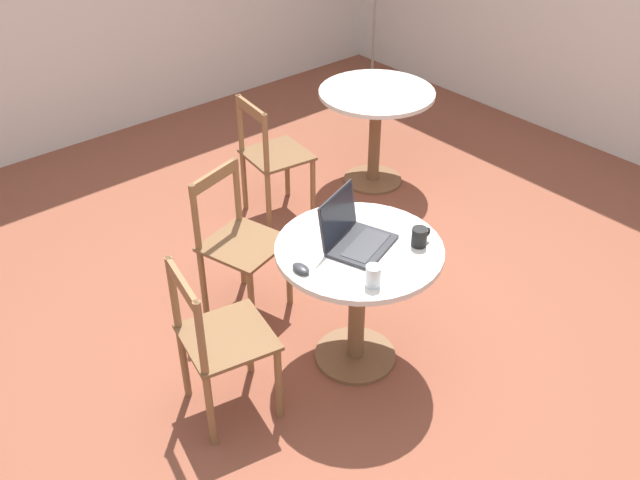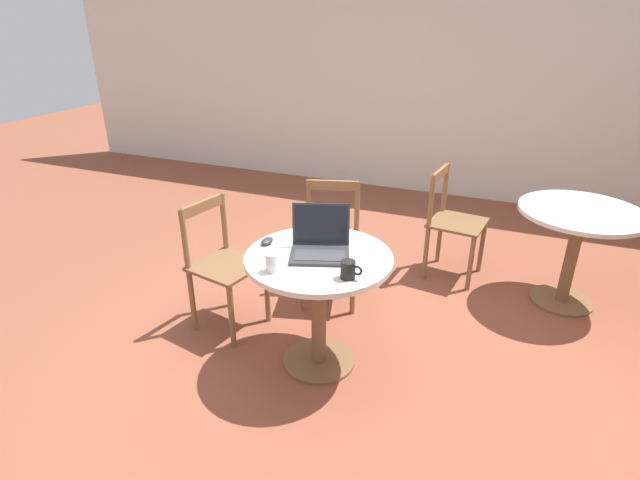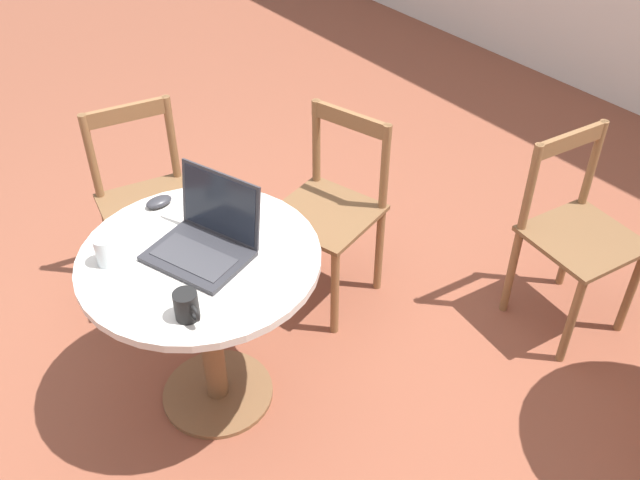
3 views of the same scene
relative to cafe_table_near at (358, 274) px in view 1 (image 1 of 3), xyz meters
The scene contains 10 objects.
ground_plane 0.58m from the cafe_table_near, 108.24° to the left, with size 16.00×16.00×0.00m, color brown.
cafe_table_near is the anchor object (origin of this frame).
cafe_table_mid 1.91m from the cafe_table_near, 43.16° to the left, with size 0.82×0.82×0.72m.
chair_near_back 0.78m from the cafe_table_near, 105.75° to the left, with size 0.49×0.49×0.86m.
chair_near_left 0.76m from the cafe_table_near, 168.24° to the left, with size 0.47×0.47×0.86m.
chair_mid_left 1.53m from the cafe_table_near, 69.17° to the left, with size 0.45×0.45×0.86m.
laptop 0.22m from the cafe_table_near, 97.97° to the left, with size 0.39×0.37×0.26m.
mouse 0.38m from the cafe_table_near, behind, with size 0.06×0.10×0.03m.
mug 0.36m from the cafe_table_near, 37.02° to the right, with size 0.11×0.08×0.09m.
drinking_glass 0.37m from the cafe_table_near, 121.40° to the right, with size 0.07×0.07×0.10m.
Camera 1 is at (-1.92, -2.15, 2.71)m, focal length 40.00 mm.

